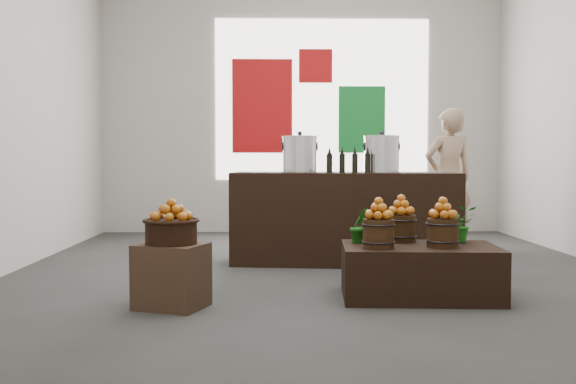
{
  "coord_description": "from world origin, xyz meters",
  "views": [
    {
      "loc": [
        -0.44,
        -6.2,
        1.11
      ],
      "look_at": [
        -0.3,
        -0.4,
        0.81
      ],
      "focal_mm": 40.0,
      "sensor_mm": 36.0,
      "label": 1
    }
  ],
  "objects_px": {
    "crate": "(172,276)",
    "stock_pot_center": "(381,155)",
    "display_table": "(420,272)",
    "counter": "(345,218)",
    "shopper": "(448,178)",
    "stock_pot_left": "(300,155)",
    "wicker_basket": "(171,232)"
  },
  "relations": [
    {
      "from": "crate",
      "to": "shopper",
      "type": "xyz_separation_m",
      "value": [
        2.95,
        3.21,
        0.63
      ]
    },
    {
      "from": "display_table",
      "to": "counter",
      "type": "bearing_deg",
      "value": 107.17
    },
    {
      "from": "display_table",
      "to": "stock_pot_center",
      "type": "xyz_separation_m",
      "value": [
        -0.03,
        1.67,
        0.94
      ]
    },
    {
      "from": "counter",
      "to": "stock_pot_left",
      "type": "height_order",
      "value": "stock_pot_left"
    },
    {
      "from": "crate",
      "to": "shopper",
      "type": "height_order",
      "value": "shopper"
    },
    {
      "from": "display_table",
      "to": "counter",
      "type": "xyz_separation_m",
      "value": [
        -0.41,
        1.71,
        0.27
      ]
    },
    {
      "from": "counter",
      "to": "stock_pot_center",
      "type": "relative_size",
      "value": 6.47
    },
    {
      "from": "crate",
      "to": "counter",
      "type": "bearing_deg",
      "value": 52.79
    },
    {
      "from": "wicker_basket",
      "to": "stock_pot_left",
      "type": "bearing_deg",
      "value": 63.19
    },
    {
      "from": "stock_pot_center",
      "to": "shopper",
      "type": "relative_size",
      "value": 0.21
    },
    {
      "from": "counter",
      "to": "crate",
      "type": "bearing_deg",
      "value": -120.37
    },
    {
      "from": "display_table",
      "to": "stock_pot_left",
      "type": "bearing_deg",
      "value": 120.42
    },
    {
      "from": "wicker_basket",
      "to": "display_table",
      "type": "relative_size",
      "value": 0.31
    },
    {
      "from": "crate",
      "to": "stock_pot_center",
      "type": "distance_m",
      "value": 2.88
    },
    {
      "from": "counter",
      "to": "shopper",
      "type": "height_order",
      "value": "shopper"
    },
    {
      "from": "display_table",
      "to": "shopper",
      "type": "bearing_deg",
      "value": 74.46
    },
    {
      "from": "stock_pot_left",
      "to": "counter",
      "type": "bearing_deg",
      "value": -6.84
    },
    {
      "from": "crate",
      "to": "stock_pot_center",
      "type": "height_order",
      "value": "stock_pot_center"
    },
    {
      "from": "stock_pot_left",
      "to": "shopper",
      "type": "bearing_deg",
      "value": 30.94
    },
    {
      "from": "stock_pot_left",
      "to": "stock_pot_center",
      "type": "relative_size",
      "value": 1.0
    },
    {
      "from": "wicker_basket",
      "to": "counter",
      "type": "bearing_deg",
      "value": 52.79
    },
    {
      "from": "display_table",
      "to": "stock_pot_left",
      "type": "distance_m",
      "value": 2.19
    },
    {
      "from": "shopper",
      "to": "stock_pot_center",
      "type": "bearing_deg",
      "value": 36.8
    },
    {
      "from": "stock_pot_center",
      "to": "shopper",
      "type": "bearing_deg",
      "value": 49.73
    },
    {
      "from": "counter",
      "to": "display_table",
      "type": "bearing_deg",
      "value": -69.81
    },
    {
      "from": "crate",
      "to": "counter",
      "type": "height_order",
      "value": "counter"
    },
    {
      "from": "crate",
      "to": "stock_pot_center",
      "type": "relative_size",
      "value": 1.31
    },
    {
      "from": "shopper",
      "to": "stock_pot_left",
      "type": "bearing_deg",
      "value": 18.01
    },
    {
      "from": "crate",
      "to": "wicker_basket",
      "type": "xyz_separation_m",
      "value": [
        0.0,
        0.0,
        0.33
      ]
    },
    {
      "from": "counter",
      "to": "stock_pot_center",
      "type": "xyz_separation_m",
      "value": [
        0.37,
        -0.04,
        0.67
      ]
    },
    {
      "from": "crate",
      "to": "stock_pot_left",
      "type": "xyz_separation_m",
      "value": [
        1.04,
        2.06,
        0.91
      ]
    },
    {
      "from": "counter",
      "to": "wicker_basket",
      "type": "bearing_deg",
      "value": -120.37
    }
  ]
}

